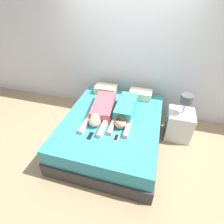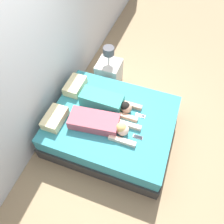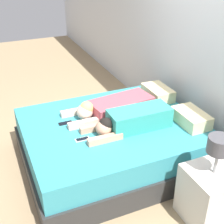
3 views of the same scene
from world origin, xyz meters
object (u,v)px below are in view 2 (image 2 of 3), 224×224
object	(u,v)px
pillow_head_right	(75,86)
cell_phone_right	(140,116)
bed	(112,127)
pillow_head_left	(55,118)
person_left	(101,123)
person_right	(107,102)
nightstand	(109,73)
cell_phone_left	(138,137)

from	to	relation	value
pillow_head_right	cell_phone_right	xyz separation A→B (m)	(-0.18, -1.26, -0.07)
bed	pillow_head_left	bearing A→B (deg)	114.08
person_left	cell_phone_right	distance (m)	0.68
pillow_head_right	person_left	size ratio (longest dim) A/B	0.40
pillow_head_right	person_left	bearing A→B (deg)	-129.02
person_left	person_right	xyz separation A→B (m)	(0.42, 0.06, 0.02)
cell_phone_right	nightstand	distance (m)	1.39
cell_phone_right	pillow_head_left	bearing A→B (deg)	113.97
pillow_head_left	person_right	distance (m)	0.88
bed	pillow_head_right	bearing A→B (deg)	65.92
bed	nightstand	size ratio (longest dim) A/B	2.19
cell_phone_right	cell_phone_left	bearing A→B (deg)	-169.82
person_left	pillow_head_right	bearing A→B (deg)	50.98
person_right	nightstand	world-z (taller)	nightstand
pillow_head_right	nightstand	world-z (taller)	nightstand
pillow_head_left	cell_phone_right	xyz separation A→B (m)	(0.56, -1.26, -0.07)
pillow_head_right	nightstand	xyz separation A→B (m)	(0.82, -0.34, -0.31)
pillow_head_right	person_right	size ratio (longest dim) A/B	0.44
cell_phone_right	person_right	bearing A→B (deg)	89.45
pillow_head_left	nightstand	world-z (taller)	nightstand
bed	cell_phone_right	xyz separation A→B (m)	(0.19, -0.43, 0.29)
pillow_head_right	person_left	world-z (taller)	person_left
pillow_head_left	cell_phone_left	xyz separation A→B (m)	(0.16, -1.34, -0.07)
bed	nightstand	distance (m)	1.30
bed	cell_phone_left	world-z (taller)	cell_phone_left
pillow_head_left	person_right	xyz separation A→B (m)	(0.57, -0.68, 0.03)
bed	cell_phone_left	distance (m)	0.62
pillow_head_right	cell_phone_right	distance (m)	1.28
bed	person_left	world-z (taller)	person_left
person_right	bed	bearing A→B (deg)	-140.96
pillow_head_left	person_left	bearing A→B (deg)	-78.46
cell_phone_left	person_left	bearing A→B (deg)	91.01
nightstand	cell_phone_right	bearing A→B (deg)	-137.33
bed	cell_phone_right	distance (m)	0.55
cell_phone_left	cell_phone_right	bearing A→B (deg)	10.18
pillow_head_left	cell_phone_right	size ratio (longest dim) A/B	2.88
person_right	cell_phone_left	size ratio (longest dim) A/B	6.50
bed	cell_phone_left	xyz separation A→B (m)	(-0.21, -0.50, 0.29)
pillow_head_left	person_left	world-z (taller)	person_left
pillow_head_left	cell_phone_left	distance (m)	1.35
person_right	pillow_head_right	bearing A→B (deg)	75.20
pillow_head_right	bed	bearing A→B (deg)	-114.08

